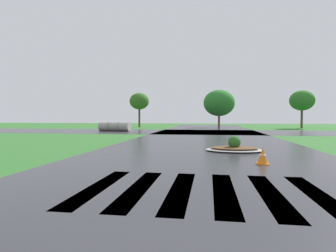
# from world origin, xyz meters

# --- Properties ---
(asphalt_roadway) EXTENTS (10.10, 80.00, 0.01)m
(asphalt_roadway) POSITION_xyz_m (0.00, 10.00, 0.00)
(asphalt_roadway) COLOR #2B2B30
(asphalt_roadway) RESTS_ON ground
(asphalt_cross_road) EXTENTS (90.00, 9.09, 0.01)m
(asphalt_cross_road) POSITION_xyz_m (0.00, 25.59, 0.00)
(asphalt_cross_road) COLOR #2B2B30
(asphalt_cross_road) RESTS_ON ground
(crosswalk_stripes) EXTENTS (4.95, 3.28, 0.01)m
(crosswalk_stripes) POSITION_xyz_m (0.00, 3.65, 0.00)
(crosswalk_stripes) COLOR white
(crosswalk_stripes) RESTS_ON ground
(median_island) EXTENTS (2.53, 1.75, 0.68)m
(median_island) POSITION_xyz_m (1.26, 10.44, 0.15)
(median_island) COLOR #9E9B93
(median_island) RESTS_ON ground
(drainage_pipe_stack) EXTENTS (3.56, 1.49, 0.98)m
(drainage_pipe_stack) POSITION_xyz_m (-9.77, 25.84, 0.49)
(drainage_pipe_stack) COLOR #9E9B93
(drainage_pipe_stack) RESTS_ON ground
(traffic_cone) EXTENTS (0.36, 0.36, 0.54)m
(traffic_cone) POSITION_xyz_m (1.86, 7.14, 0.26)
(traffic_cone) COLOR orange
(traffic_cone) RESTS_ON ground
(background_treeline) EXTENTS (34.75, 5.21, 5.37)m
(background_treeline) POSITION_xyz_m (6.98, 37.26, 3.48)
(background_treeline) COLOR #4C3823
(background_treeline) RESTS_ON ground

